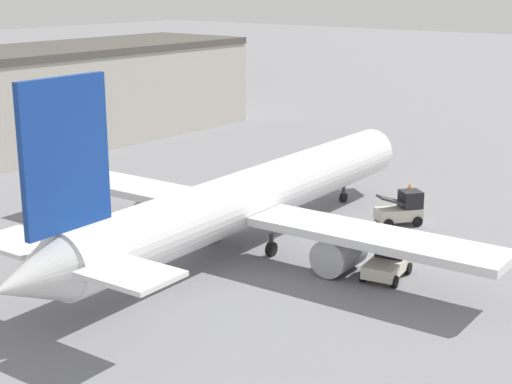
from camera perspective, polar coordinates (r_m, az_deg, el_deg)
ground_plane at (r=50.74m, az=0.00°, el=-3.66°), size 400.00×400.00×0.00m
airplane at (r=48.97m, az=-0.73°, el=-0.52°), size 38.84×33.66×12.18m
ground_crew_worker at (r=59.69m, az=11.11°, el=-0.14°), size 0.37×0.37×1.68m
baggage_tug at (r=45.43m, az=9.62°, el=-4.91°), size 3.69×2.59×2.06m
belt_loader_truck at (r=54.99m, az=10.57°, el=-1.23°), size 3.37×3.16×2.34m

